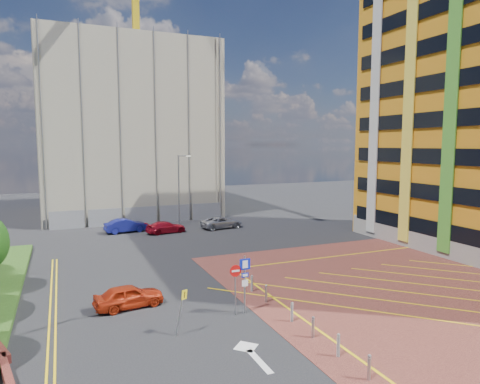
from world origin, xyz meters
TOP-DOWN VIEW (x-y plane):
  - ground at (0.00, 0.00)m, footprint 140.00×140.00m
  - forecourt at (14.00, 0.00)m, footprint 26.00×26.00m
  - lamp_back at (4.08, 28.00)m, footprint 1.53×0.16m
  - sign_cluster at (0.30, 0.98)m, footprint 1.17×0.12m
  - warning_sign at (-3.36, -0.27)m, footprint 0.68×0.40m
  - bollard_row at (2.30, -1.67)m, footprint 0.14×11.14m
  - construction_building at (0.00, 40.00)m, footprint 21.20×19.20m
  - tower_crane at (2.00, 39.44)m, footprint 1.60×35.00m
  - construction_fence at (1.00, 30.00)m, footprint 21.60×0.06m
  - car_red_left at (-5.18, 4.32)m, footprint 4.02×2.07m
  - car_blue_back at (-2.33, 25.74)m, footprint 4.52×2.07m
  - car_red_back at (1.46, 23.79)m, footprint 4.37×2.31m
  - car_silver_back at (7.70, 23.98)m, footprint 4.84×2.72m

SIDE VIEW (x-z plane):
  - ground at x=0.00m, z-range 0.00..0.00m
  - forecourt at x=14.00m, z-range 0.00..0.02m
  - bollard_row at x=2.30m, z-range 0.02..0.92m
  - car_red_back at x=1.46m, z-range 0.00..1.21m
  - car_silver_back at x=7.70m, z-range 0.00..1.28m
  - car_red_left at x=-5.18m, z-range 0.00..1.31m
  - car_blue_back at x=-2.33m, z-range 0.00..1.44m
  - construction_fence at x=1.00m, z-range 0.00..2.00m
  - warning_sign at x=-3.36m, z-range 0.30..2.55m
  - sign_cluster at x=0.30m, z-range 0.35..3.55m
  - lamp_back at x=4.08m, z-range 0.36..8.36m
  - construction_building at x=0.00m, z-range 0.00..22.00m
  - tower_crane at x=2.00m, z-range 8.15..43.55m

